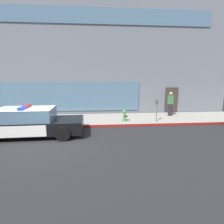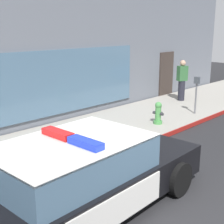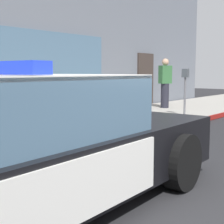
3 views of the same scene
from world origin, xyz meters
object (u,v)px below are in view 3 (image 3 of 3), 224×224
pedestrian_on_sidewalk (165,83)px  parking_meter (185,83)px  police_cruiser (9,149)px  fire_hydrant (139,109)px

pedestrian_on_sidewalk → parking_meter: (-1.53, -1.56, 0.07)m
police_cruiser → fire_hydrant: police_cruiser is taller
fire_hydrant → pedestrian_on_sidewalk: (3.51, 1.36, 0.51)m
fire_hydrant → parking_meter: parking_meter is taller
parking_meter → police_cruiser: bearing=-165.8°
parking_meter → pedestrian_on_sidewalk: bearing=45.5°
fire_hydrant → parking_meter: 2.07m
police_cruiser → parking_meter: size_ratio=3.81×
fire_hydrant → pedestrian_on_sidewalk: pedestrian_on_sidewalk is taller
fire_hydrant → parking_meter: size_ratio=0.54×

